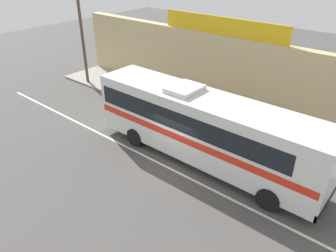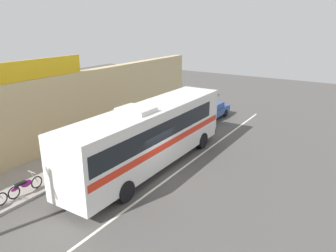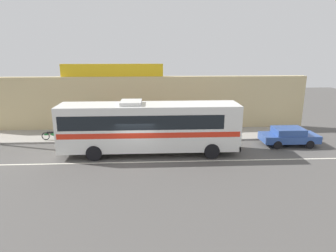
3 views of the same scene
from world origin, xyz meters
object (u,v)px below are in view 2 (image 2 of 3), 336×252
Objects in this scene: intercity_bus at (150,133)px; pedestrian_far_right at (78,144)px; motorcycle_orange at (25,185)px; pedestrian_by_curb at (117,127)px; parked_car at (211,110)px.

pedestrian_far_right is at bearing 112.37° from intercity_bus.
pedestrian_far_right reaches higher than motorcycle_orange.
pedestrian_by_curb is (2.12, 4.26, -1.00)m from intercity_bus.
motorcycle_orange is 8.00m from pedestrian_by_curb.
parked_car is 2.30× the size of motorcycle_orange.
parked_car is 2.54× the size of pedestrian_far_right.
intercity_bus reaches higher than parked_car.
pedestrian_far_right is 3.77m from pedestrian_by_curb.
motorcycle_orange is 1.10× the size of pedestrian_far_right.
pedestrian_far_right is 1.03× the size of pedestrian_by_curb.
motorcycle_orange is at bearing 151.41° from intercity_bus.
parked_car reaches higher than motorcycle_orange.
parked_car is at bearing 6.77° from intercity_bus.
parked_car is (10.67, 1.27, -1.33)m from intercity_bus.
motorcycle_orange is at bearing -172.01° from pedestrian_by_curb.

